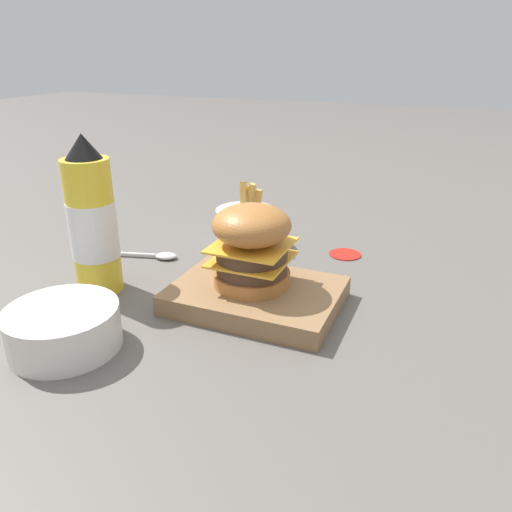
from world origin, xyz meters
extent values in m
plane|color=#5B5651|center=(0.00, 0.00, 0.00)|extent=(6.00, 6.00, 0.00)
cube|color=olive|center=(0.01, 0.06, 0.02)|extent=(0.25, 0.18, 0.03)
cylinder|color=#AD6B33|center=(0.00, 0.06, 0.04)|extent=(0.12, 0.12, 0.02)
cylinder|color=#4C3323|center=(0.00, 0.06, 0.06)|extent=(0.11, 0.11, 0.02)
cube|color=gold|center=(0.00, 0.06, 0.07)|extent=(0.11, 0.11, 0.00)
cylinder|color=#4C3323|center=(0.00, 0.06, 0.08)|extent=(0.11, 0.11, 0.02)
cube|color=gold|center=(0.00, 0.06, 0.09)|extent=(0.11, 0.11, 0.00)
ellipsoid|color=#AD6B33|center=(0.00, 0.06, 0.13)|extent=(0.12, 0.12, 0.06)
cylinder|color=yellow|center=(-0.24, 0.01, 0.11)|extent=(0.07, 0.07, 0.21)
cylinder|color=silver|center=(-0.24, 0.01, 0.10)|extent=(0.07, 0.07, 0.09)
cone|color=black|center=(-0.24, 0.01, 0.23)|extent=(0.05, 0.05, 0.04)
cylinder|color=#B7B7BC|center=(-0.11, 0.28, 0.04)|extent=(0.12, 0.12, 0.07)
cube|color=gold|center=(-0.11, 0.28, 0.08)|extent=(0.03, 0.03, 0.08)
cube|color=gold|center=(-0.10, 0.26, 0.09)|extent=(0.02, 0.03, 0.09)
cube|color=gold|center=(-0.11, 0.31, 0.08)|extent=(0.02, 0.03, 0.07)
cube|color=gold|center=(-0.10, 0.30, 0.08)|extent=(0.03, 0.01, 0.07)
cube|color=gold|center=(-0.09, 0.28, 0.09)|extent=(0.03, 0.02, 0.09)
cube|color=gold|center=(-0.08, 0.29, 0.08)|extent=(0.02, 0.01, 0.07)
cube|color=gold|center=(-0.09, 0.28, 0.08)|extent=(0.02, 0.01, 0.07)
cube|color=gold|center=(-0.11, 0.28, 0.08)|extent=(0.02, 0.02, 0.08)
cylinder|color=silver|center=(-0.18, -0.14, 0.03)|extent=(0.15, 0.15, 0.06)
cylinder|color=beige|center=(-0.18, -0.14, 0.05)|extent=(0.12, 0.12, 0.01)
cylinder|color=silver|center=(-0.30, 0.14, 0.01)|extent=(0.13, 0.04, 0.01)
ellipsoid|color=silver|center=(-0.21, 0.16, 0.01)|extent=(0.05, 0.04, 0.01)
cylinder|color=#B21E14|center=(0.09, 0.31, 0.00)|extent=(0.06, 0.06, 0.00)
camera|label=1|loc=(0.27, -0.56, 0.36)|focal=35.00mm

